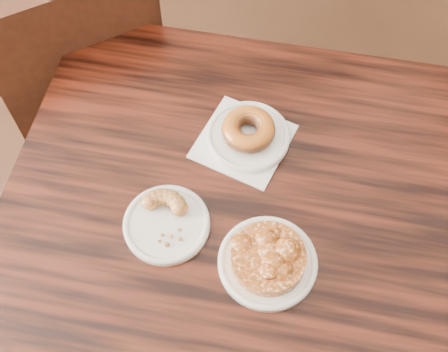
{
  "coord_description": "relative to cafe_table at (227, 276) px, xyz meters",
  "views": [
    {
      "loc": [
        -0.14,
        -0.71,
        1.69
      ],
      "look_at": [
        -0.07,
        -0.2,
        0.8
      ],
      "focal_mm": 45.0,
      "sensor_mm": 36.0,
      "label": 1
    }
  ],
  "objects": [
    {
      "name": "chair_far",
      "position": [
        -0.34,
        0.61,
        0.08
      ],
      "size": [
        0.56,
        0.56,
        0.9
      ],
      "primitive_type": null,
      "rotation": [
        0.0,
        0.0,
        3.49
      ],
      "color": "black",
      "rests_on": "floor"
    },
    {
      "name": "glazed_donut",
      "position": [
        0.06,
        0.15,
        0.41
      ],
      "size": [
        0.11,
        0.11,
        0.04
      ],
      "primitive_type": "torus",
      "color": "#8F4C14",
      "rests_on": "plate_donut"
    },
    {
      "name": "cafe_table",
      "position": [
        0.0,
        0.0,
        0.0
      ],
      "size": [
        1.08,
        1.08,
        0.75
      ],
      "primitive_type": "cube",
      "rotation": [
        0.0,
        0.0,
        -0.32
      ],
      "color": "black",
      "rests_on": "floor"
    },
    {
      "name": "napkin",
      "position": [
        0.05,
        0.14,
        0.38
      ],
      "size": [
        0.23,
        0.23,
        0.0
      ],
      "primitive_type": "cube",
      "rotation": [
        0.0,
        0.0,
        -0.6
      ],
      "color": "white",
      "rests_on": "cafe_table"
    },
    {
      "name": "apple_fritter",
      "position": [
        0.06,
        -0.12,
        0.41
      ],
      "size": [
        0.17,
        0.17,
        0.04
      ],
      "primitive_type": null,
      "color": "#4C2508",
      "rests_on": "plate_fritter"
    },
    {
      "name": "plate_cruller",
      "position": [
        -0.12,
        -0.02,
        0.38
      ],
      "size": [
        0.16,
        0.16,
        0.01
      ],
      "primitive_type": "cylinder",
      "color": "white",
      "rests_on": "cafe_table"
    },
    {
      "name": "plate_fritter",
      "position": [
        0.06,
        -0.12,
        0.38
      ],
      "size": [
        0.18,
        0.18,
        0.01
      ],
      "primitive_type": "cylinder",
      "color": "white",
      "rests_on": "cafe_table"
    },
    {
      "name": "cruller_fragment",
      "position": [
        -0.12,
        -0.02,
        0.4
      ],
      "size": [
        0.11,
        0.11,
        0.03
      ],
      "primitive_type": null,
      "color": "brown",
      "rests_on": "plate_cruller"
    },
    {
      "name": "floor",
      "position": [
        0.07,
        0.24,
        -0.38
      ],
      "size": [
        5.0,
        5.0,
        0.0
      ],
      "primitive_type": "plane",
      "color": "black",
      "rests_on": "ground"
    },
    {
      "name": "plate_donut",
      "position": [
        0.06,
        0.15,
        0.39
      ],
      "size": [
        0.17,
        0.17,
        0.01
      ],
      "primitive_type": "cylinder",
      "color": "white",
      "rests_on": "napkin"
    }
  ]
}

